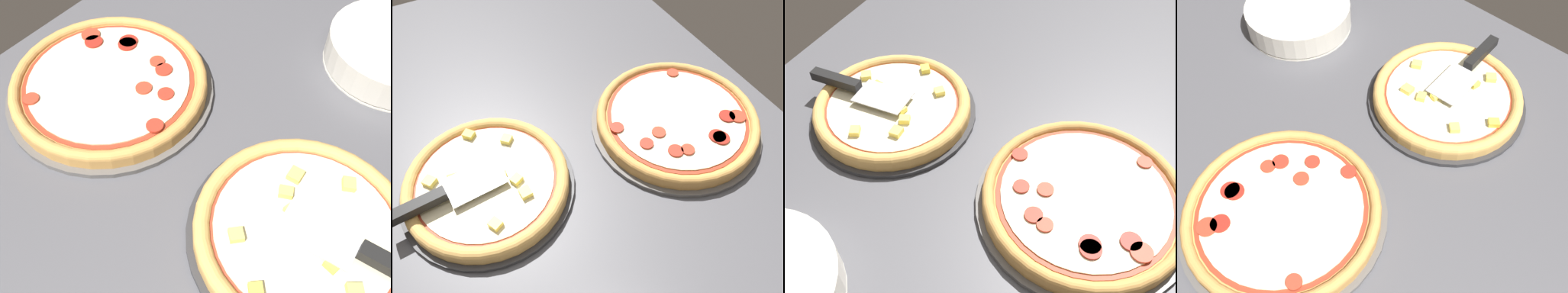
# 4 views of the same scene
# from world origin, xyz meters

# --- Properties ---
(ground_plane) EXTENTS (1.54, 1.00, 0.04)m
(ground_plane) POSITION_xyz_m (0.00, 0.00, -0.02)
(ground_plane) COLOR #4C4C51
(pizza_pan_front) EXTENTS (0.34, 0.34, 0.01)m
(pizza_pan_front) POSITION_xyz_m (-0.01, -0.18, 0.01)
(pizza_pan_front) COLOR #2D2D30
(pizza_pan_front) RESTS_ON ground_plane
(pizza_front) EXTENTS (0.32, 0.32, 0.03)m
(pizza_front) POSITION_xyz_m (-0.01, -0.18, 0.03)
(pizza_front) COLOR tan
(pizza_front) RESTS_ON pizza_pan_front
(pizza_pan_back) EXTENTS (0.38, 0.38, 0.01)m
(pizza_pan_back) POSITION_xyz_m (0.03, 0.25, 0.01)
(pizza_pan_back) COLOR #565451
(pizza_pan_back) RESTS_ON ground_plane
(pizza_back) EXTENTS (0.36, 0.36, 0.03)m
(pizza_back) POSITION_xyz_m (0.03, 0.25, 0.03)
(pizza_back) COLOR #C68E47
(pizza_back) RESTS_ON pizza_pan_back
(serving_spatula) EXTENTS (0.08, 0.22, 0.02)m
(serving_spatula) POSITION_xyz_m (-0.00, -0.28, 0.05)
(serving_spatula) COLOR #B7B7BC
(serving_spatula) RESTS_ON pizza_front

